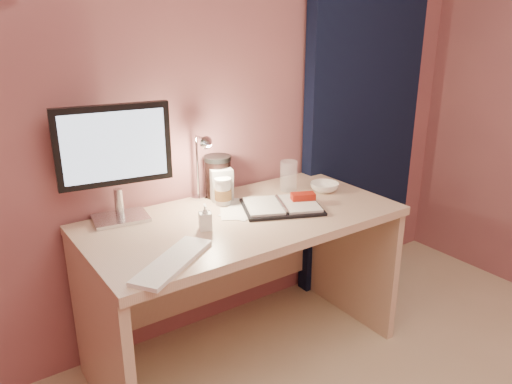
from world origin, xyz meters
TOP-DOWN VIEW (x-y plane):
  - room at (0.95, 1.69)m, footprint 3.50×3.50m
  - desk at (0.00, 1.45)m, footprint 1.40×0.70m
  - monitor at (-0.46, 1.64)m, footprint 0.47×0.20m
  - keyboard at (-0.46, 1.15)m, footprint 0.39×0.32m
  - planner at (0.21, 1.35)m, footprint 0.43×0.38m
  - paper_a at (-0.00, 1.41)m, footprint 0.19×0.19m
  - paper_b at (0.08, 1.51)m, footprint 0.19×0.19m
  - paper_c at (-0.01, 1.41)m, footprint 0.20×0.20m
  - coffee_cup at (0.00, 1.56)m, footprint 0.08×0.08m
  - clear_cup at (0.38, 1.54)m, footprint 0.09×0.09m
  - bowl at (0.52, 1.42)m, footprint 0.15×0.15m
  - lotion_bottle at (-0.21, 1.34)m, footprint 0.07×0.07m
  - dark_jar at (0.04, 1.67)m, footprint 0.13×0.13m
  - product_box at (0.03, 1.62)m, footprint 0.12×0.11m
  - desk_lamp at (-0.05, 1.61)m, footprint 0.08×0.20m

SIDE VIEW (x-z plane):
  - desk at x=0.00m, z-range 0.14..0.87m
  - paper_b at x=0.08m, z-range 0.73..0.73m
  - paper_a at x=0.00m, z-range 0.73..0.73m
  - paper_c at x=-0.01m, z-range 0.73..0.73m
  - keyboard at x=-0.46m, z-range 0.73..0.75m
  - planner at x=0.21m, z-range 0.72..0.77m
  - bowl at x=0.52m, z-range 0.73..0.77m
  - lotion_bottle at x=-0.21m, z-range 0.73..0.84m
  - coffee_cup at x=0.00m, z-range 0.73..0.85m
  - clear_cup at x=0.38m, z-range 0.73..0.88m
  - product_box at x=0.03m, z-range 0.73..0.88m
  - dark_jar at x=0.04m, z-range 0.73..0.91m
  - desk_lamp at x=-0.05m, z-range 0.77..1.10m
  - monitor at x=-0.46m, z-range 0.78..1.28m
  - room at x=0.95m, z-range -0.61..2.89m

